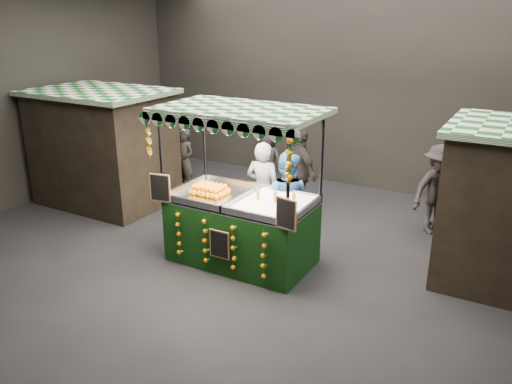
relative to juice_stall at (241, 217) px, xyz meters
The scene contains 11 objects.
ground 0.86m from the juice_stall, 51.41° to the left, with size 12.00×12.00×0.00m, color black.
market_hall 2.53m from the juice_stall, 51.41° to the left, with size 12.10×10.10×5.05m.
neighbour_stall_left 4.48m from the juice_stall, 165.58° to the left, with size 3.00×2.20×2.60m.
juice_stall is the anchor object (origin of this frame).
vendor_grey 1.18m from the juice_stall, 99.85° to the left, with size 0.73×0.51×1.92m.
vendor_blue 0.97m from the juice_stall, 62.71° to the left, with size 1.01×0.84×1.88m.
shopper_0 3.99m from the juice_stall, 141.13° to the left, with size 0.66×0.52×1.60m.
shopper_1 4.27m from the juice_stall, 48.65° to the left, with size 0.94×0.92×1.53m.
shopper_2 2.64m from the juice_stall, 92.28° to the left, with size 1.18×0.96×1.88m.
shopper_3 4.07m from the juice_stall, 48.33° to the left, with size 1.26×1.35×1.82m.
shopper_4 3.75m from the juice_stall, 111.55° to the left, with size 0.79×0.53×1.57m.
Camera 1 is at (4.19, -7.11, 4.23)m, focal length 35.91 mm.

